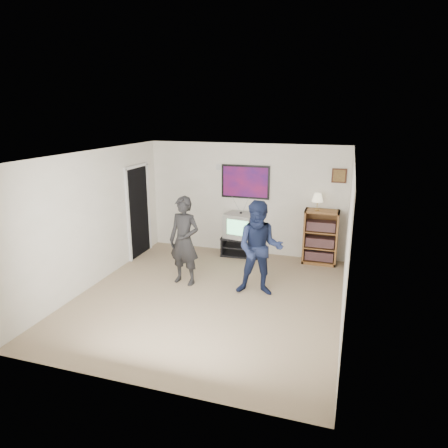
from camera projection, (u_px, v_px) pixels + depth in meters
The scene contains 13 objects.
room_shell at pixel (215, 224), 7.04m from camera, with size 4.51×5.00×2.51m.
media_stand at pixel (241, 246), 9.06m from camera, with size 0.89×0.53×0.43m.
crt_television at pixel (241, 225), 8.92m from camera, with size 0.65×0.55×0.55m, color gray, non-canonical shape.
bookshelf at pixel (321, 237), 8.50m from camera, with size 0.71×0.41×1.17m, color brown, non-canonical shape.
table_lamp at pixel (317, 202), 8.32m from camera, with size 0.23×0.23×0.36m, color beige, non-canonical shape.
person_tall at pixel (184, 241), 7.43m from camera, with size 0.61×0.40×1.68m, color black.
person_short at pixel (260, 249), 6.97m from camera, with size 0.83×0.65×1.71m, color #172141.
controller_left at pixel (189, 222), 7.54m from camera, with size 0.04×0.13×0.04m, color white.
controller_right at pixel (262, 233), 7.11m from camera, with size 0.04×0.13×0.04m, color white.
poster at pixel (245, 182), 8.88m from camera, with size 1.10×0.03×0.75m, color black.
air_vent at pixel (222, 167), 8.96m from camera, with size 0.28×0.02×0.14m, color white.
small_picture at pixel (339, 176), 8.25m from camera, with size 0.30×0.03×0.30m, color #452316.
doorway at pixel (138, 212), 8.90m from camera, with size 0.03×0.85×2.00m, color black.
Camera 1 is at (2.17, -6.07, 3.17)m, focal length 32.00 mm.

